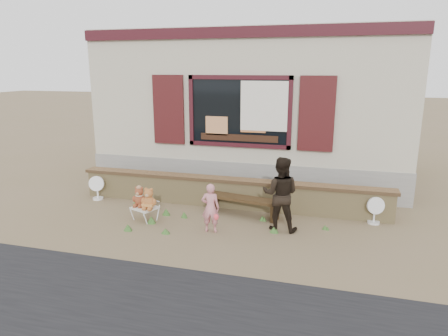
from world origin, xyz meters
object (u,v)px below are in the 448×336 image
(bench, at_px, (243,202))
(adult, at_px, (280,194))
(teddy_bear_right, at_px, (149,198))
(folding_chair, at_px, (145,208))
(teddy_bear_left, at_px, (140,196))
(child, at_px, (210,208))

(bench, xyz_separation_m, adult, (0.84, -0.55, 0.43))
(bench, height_order, teddy_bear_right, teddy_bear_right)
(folding_chair, height_order, teddy_bear_right, teddy_bear_right)
(folding_chair, distance_m, teddy_bear_right, 0.29)
(teddy_bear_left, bearing_deg, folding_chair, 0.00)
(folding_chair, xyz_separation_m, teddy_bear_right, (0.13, -0.05, 0.25))
(folding_chair, relative_size, teddy_bear_left, 1.37)
(folding_chair, xyz_separation_m, adult, (2.74, 0.23, 0.47))
(folding_chair, relative_size, adult, 0.40)
(teddy_bear_right, xyz_separation_m, adult, (2.61, 0.28, 0.22))
(child, bearing_deg, folding_chair, -14.31)
(folding_chair, xyz_separation_m, child, (1.48, -0.20, 0.22))
(bench, height_order, child, child)
(folding_chair, xyz_separation_m, teddy_bear_left, (-0.13, 0.05, 0.24))
(teddy_bear_left, relative_size, child, 0.44)
(child, distance_m, adult, 1.36)
(teddy_bear_left, height_order, adult, adult)
(bench, relative_size, folding_chair, 2.84)
(teddy_bear_right, bearing_deg, child, 13.89)
(teddy_bear_left, bearing_deg, teddy_bear_right, 0.00)
(folding_chair, distance_m, child, 1.51)
(child, relative_size, adult, 0.66)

